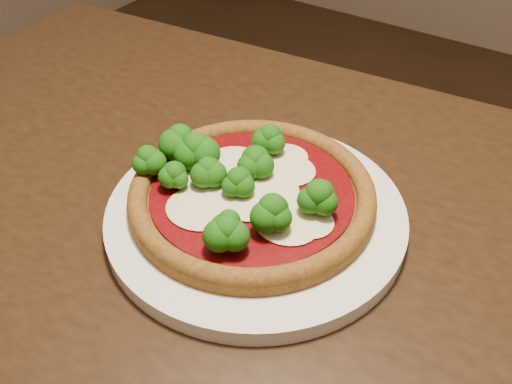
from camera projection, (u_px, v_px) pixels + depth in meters
The scene contains 3 objects.
dining_table at pixel (282, 297), 0.66m from camera, with size 1.26×0.81×0.75m.
plate at pixel (256, 215), 0.59m from camera, with size 0.31×0.31×0.02m, color white.
pizza at pixel (246, 188), 0.58m from camera, with size 0.26×0.26×0.06m.
Camera 1 is at (0.13, -0.53, 1.16)m, focal length 40.00 mm.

